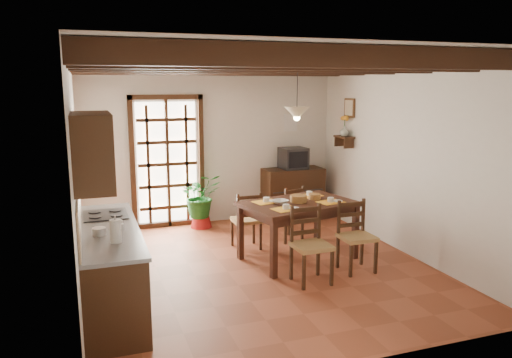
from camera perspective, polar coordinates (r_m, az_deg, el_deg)
name	(u,v)px	position (r m, az deg, el deg)	size (l,w,h in m)	color
ground_plane	(259,268)	(6.87, 0.31, -10.11)	(5.00, 5.00, 0.00)	brown
room_shell	(259,134)	(6.45, 0.33, 5.13)	(4.52, 5.02, 2.81)	silver
ceiling_beams	(259,65)	(6.42, 0.34, 12.91)	(4.50, 4.34, 0.20)	black
french_door	(167,160)	(8.70, -10.09, 2.20)	(1.26, 0.11, 2.32)	white
kitchen_counter	(110,267)	(5.80, -16.36, -9.61)	(0.64, 2.25, 1.38)	black
upper_cabinet	(92,151)	(4.79, -18.22, 3.01)	(0.35, 0.80, 0.70)	black
range_hood	(93,148)	(6.05, -18.18, 3.43)	(0.38, 0.60, 0.54)	white
counter_items	(107,222)	(5.74, -16.67, -4.75)	(0.50, 1.43, 0.25)	black
dining_table	(298,209)	(7.04, 4.85, -3.49)	(1.70, 1.29, 0.83)	#371B12
chair_near_left	(311,259)	(6.35, 6.28, -9.08)	(0.46, 0.44, 0.97)	#A57C46
chair_near_right	(356,249)	(6.82, 11.37, -7.87)	(0.43, 0.41, 0.94)	#A57C46
chair_far_left	(246,230)	(7.58, -1.10, -5.90)	(0.41, 0.39, 0.88)	#A57C46
chair_far_right	(288,223)	(7.98, 3.65, -5.05)	(0.51, 0.49, 0.88)	#A57C46
table_setting	(299,194)	(6.99, 4.88, -1.77)	(1.11, 0.74, 0.10)	#FFAE28
table_bowl	(280,202)	(6.89, 2.79, -2.63)	(0.22, 0.22, 0.05)	white
sideboard	(293,193)	(9.24, 4.22, -1.64)	(1.10, 0.49, 0.93)	black
crt_tv	(293,158)	(9.12, 4.30, 2.38)	(0.48, 0.44, 0.39)	black
fuse_box	(290,123)	(9.30, 3.96, 6.45)	(0.25, 0.03, 0.32)	white
plant_pot	(201,221)	(8.76, -6.29, -4.78)	(0.37, 0.37, 0.23)	maroon
potted_plant	(201,195)	(8.65, -6.35, -1.84)	(1.78, 1.53, 1.99)	#144C19
wall_shelf	(344,139)	(8.82, 10.04, 4.51)	(0.20, 0.42, 0.20)	black
shelf_vase	(344,131)	(8.81, 10.07, 5.41)	(0.15, 0.15, 0.15)	#B2BFB2
shelf_flowers	(345,119)	(8.79, 10.11, 6.76)	(0.14, 0.14, 0.36)	#FFAE28
framed_picture	(349,108)	(8.82, 10.63, 8.00)	(0.03, 0.32, 0.32)	brown
pendant_lamp	(297,112)	(6.92, 4.70, 7.66)	(0.36, 0.36, 0.84)	black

